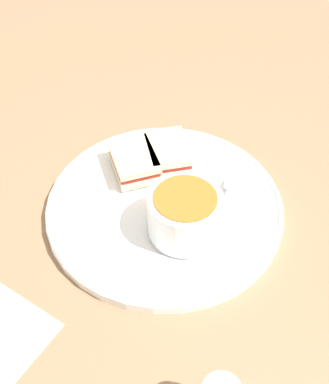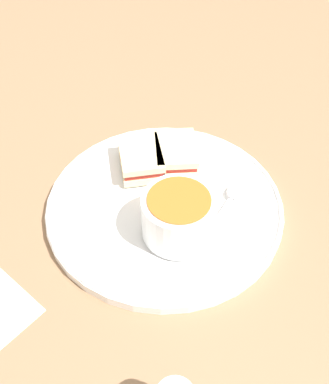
{
  "view_description": "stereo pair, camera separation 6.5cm",
  "coord_description": "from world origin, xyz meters",
  "px_view_note": "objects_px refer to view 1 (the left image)",
  "views": [
    {
      "loc": [
        0.28,
        -0.36,
        0.51
      ],
      "look_at": [
        0.0,
        0.0,
        0.04
      ],
      "focal_mm": 42.0,
      "sensor_mm": 36.0,
      "label": 1
    },
    {
      "loc": [
        0.33,
        -0.31,
        0.51
      ],
      "look_at": [
        0.0,
        0.0,
        0.04
      ],
      "focal_mm": 42.0,
      "sensor_mm": 36.0,
      "label": 2
    }
  ],
  "objects_px": {
    "soup_bowl": "(185,214)",
    "sandwich_half_far": "(134,162)",
    "sandwich_half_near": "(168,153)",
    "spoon": "(230,189)"
  },
  "relations": [
    {
      "from": "soup_bowl",
      "to": "sandwich_half_far",
      "type": "height_order",
      "value": "soup_bowl"
    },
    {
      "from": "sandwich_half_near",
      "to": "spoon",
      "type": "bearing_deg",
      "value": 2.13
    },
    {
      "from": "soup_bowl",
      "to": "sandwich_half_far",
      "type": "bearing_deg",
      "value": 159.31
    },
    {
      "from": "sandwich_half_near",
      "to": "sandwich_half_far",
      "type": "xyz_separation_m",
      "value": [
        -0.03,
        -0.05,
        0.0
      ]
    },
    {
      "from": "spoon",
      "to": "sandwich_half_near",
      "type": "xyz_separation_m",
      "value": [
        -0.12,
        -0.0,
        0.01
      ]
    },
    {
      "from": "spoon",
      "to": "sandwich_half_near",
      "type": "bearing_deg",
      "value": 75.54
    },
    {
      "from": "sandwich_half_far",
      "to": "spoon",
      "type": "bearing_deg",
      "value": 20.38
    },
    {
      "from": "sandwich_half_near",
      "to": "sandwich_half_far",
      "type": "height_order",
      "value": "same"
    },
    {
      "from": "spoon",
      "to": "sandwich_half_near",
      "type": "height_order",
      "value": "sandwich_half_near"
    },
    {
      "from": "sandwich_half_near",
      "to": "sandwich_half_far",
      "type": "relative_size",
      "value": 1.0
    }
  ]
}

